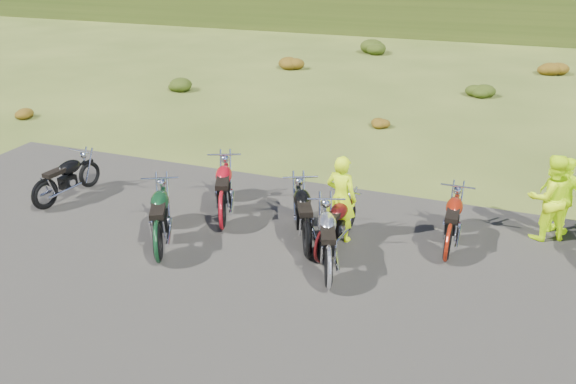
% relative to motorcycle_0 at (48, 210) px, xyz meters
% --- Properties ---
extents(ground, '(300.00, 300.00, 0.00)m').
position_rel_motorcycle_0_xyz_m(ground, '(6.21, -0.45, 0.00)').
color(ground, '#3B4B19').
rests_on(ground, ground).
extents(gravel_pad, '(20.00, 12.00, 0.04)m').
position_rel_motorcycle_0_xyz_m(gravel_pad, '(6.21, -2.45, 0.00)').
color(gravel_pad, black).
rests_on(gravel_pad, ground).
extents(hill_slope, '(300.00, 45.97, 9.37)m').
position_rel_motorcycle_0_xyz_m(hill_slope, '(6.21, 49.55, 0.00)').
color(hill_slope, '#304216').
rests_on(hill_slope, ground).
extents(shrub_0, '(0.77, 0.77, 0.45)m').
position_rel_motorcycle_0_xyz_m(shrub_0, '(-5.79, 5.55, 0.23)').
color(shrub_0, brown).
rests_on(shrub_0, ground).
extents(shrub_1, '(1.03, 1.03, 0.61)m').
position_rel_motorcycle_0_xyz_m(shrub_1, '(-2.89, 10.85, 0.31)').
color(shrub_1, '#21360D').
rests_on(shrub_1, ground).
extents(shrub_2, '(1.30, 1.30, 0.77)m').
position_rel_motorcycle_0_xyz_m(shrub_2, '(0.01, 16.15, 0.38)').
color(shrub_2, brown).
rests_on(shrub_2, ground).
extents(shrub_3, '(1.56, 1.56, 0.92)m').
position_rel_motorcycle_0_xyz_m(shrub_3, '(2.91, 21.45, 0.46)').
color(shrub_3, '#21360D').
rests_on(shrub_3, ground).
extents(shrub_4, '(0.77, 0.77, 0.45)m').
position_rel_motorcycle_0_xyz_m(shrub_4, '(5.81, 8.75, 0.23)').
color(shrub_4, brown).
rests_on(shrub_4, ground).
extents(shrub_5, '(1.03, 1.03, 0.61)m').
position_rel_motorcycle_0_xyz_m(shrub_5, '(8.71, 14.05, 0.31)').
color(shrub_5, '#21360D').
rests_on(shrub_5, ground).
extents(shrub_6, '(1.30, 1.30, 0.77)m').
position_rel_motorcycle_0_xyz_m(shrub_6, '(11.61, 19.35, 0.38)').
color(shrub_6, brown).
rests_on(shrub_6, ground).
extents(motorcycle_0, '(0.92, 2.11, 1.07)m').
position_rel_motorcycle_0_xyz_m(motorcycle_0, '(0.00, 0.00, 0.00)').
color(motorcycle_0, black).
rests_on(motorcycle_0, ground).
extents(motorcycle_1, '(1.62, 2.46, 1.23)m').
position_rel_motorcycle_0_xyz_m(motorcycle_1, '(4.19, 0.55, 0.00)').
color(motorcycle_1, '#9E0B16').
rests_on(motorcycle_1, ground).
extents(motorcycle_2, '(1.76, 2.42, 1.22)m').
position_rel_motorcycle_0_xyz_m(motorcycle_2, '(3.65, -1.08, 0.00)').
color(motorcycle_2, black).
rests_on(motorcycle_2, ground).
extents(motorcycle_3, '(1.45, 2.37, 1.18)m').
position_rel_motorcycle_0_xyz_m(motorcycle_3, '(6.94, -0.82, 0.00)').
color(motorcycle_3, silver).
rests_on(motorcycle_3, ground).
extents(motorcycle_4, '(0.91, 2.07, 1.05)m').
position_rel_motorcycle_0_xyz_m(motorcycle_4, '(6.58, -0.01, 0.00)').
color(motorcycle_4, '#460B0C').
rests_on(motorcycle_4, ground).
extents(motorcycle_5, '(1.65, 2.38, 1.19)m').
position_rel_motorcycle_0_xyz_m(motorcycle_5, '(6.25, 0.04, 0.00)').
color(motorcycle_5, black).
rests_on(motorcycle_5, ground).
extents(motorcycle_6, '(0.71, 2.11, 1.10)m').
position_rel_motorcycle_0_xyz_m(motorcycle_6, '(8.81, 0.85, 0.00)').
color(motorcycle_6, maroon).
rests_on(motorcycle_6, ground).
extents(person_middle, '(0.74, 0.57, 1.81)m').
position_rel_motorcycle_0_xyz_m(person_middle, '(6.66, 0.96, 0.90)').
color(person_middle, '#D0FB0D').
rests_on(person_middle, ground).
extents(person_right_a, '(1.09, 1.00, 1.81)m').
position_rel_motorcycle_0_xyz_m(person_right_a, '(10.56, 2.45, 0.91)').
color(person_right_a, '#D0FB0D').
rests_on(person_right_a, ground).
extents(person_right_b, '(1.05, 0.87, 1.67)m').
position_rel_motorcycle_0_xyz_m(person_right_b, '(10.86, 2.76, 0.84)').
color(person_right_b, '#D0FB0D').
rests_on(person_right_b, ground).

